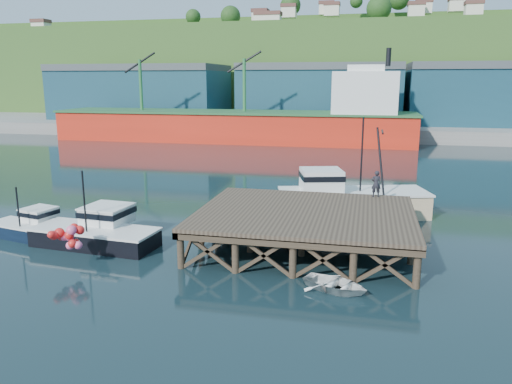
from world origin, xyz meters
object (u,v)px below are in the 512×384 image
(dinghy, at_px, (336,284))
(dockworker, at_px, (376,184))
(boat_navy, at_px, (31,226))
(boat_black, at_px, (98,231))
(trawler, at_px, (350,195))

(dinghy, relative_size, dockworker, 1.82)
(boat_navy, distance_m, boat_black, 4.78)
(trawler, relative_size, dinghy, 3.58)
(boat_black, relative_size, dockworker, 4.51)
(boat_black, height_order, trawler, trawler)
(boat_navy, xyz_separation_m, boat_black, (4.76, -0.43, 0.18))
(boat_navy, height_order, trawler, trawler)
(trawler, bearing_deg, boat_navy, -168.88)
(boat_navy, distance_m, dockworker, 21.39)
(dockworker, bearing_deg, boat_navy, 10.10)
(trawler, height_order, dockworker, trawler)
(boat_black, bearing_deg, boat_navy, -179.93)
(boat_navy, xyz_separation_m, dinghy, (18.59, -3.99, -0.34))
(boat_black, height_order, dockworker, boat_black)
(dinghy, distance_m, dockworker, 10.68)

